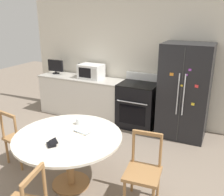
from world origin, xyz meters
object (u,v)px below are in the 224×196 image
Objects in this scene: wallet at (52,143)px; dining_chair_right at (143,172)px; countertop_tv at (56,66)px; microwave at (91,71)px; dining_chair_left at (20,138)px; oven_range at (138,105)px; counter_bottle at (79,71)px; candle_glass at (79,122)px; refrigerator at (184,91)px.

dining_chair_right is at bearing 21.38° from wallet.
microwave is at bearing 0.29° from countertop_tv.
oven_range is at bearing 69.50° from dining_chair_left.
wallet is (1.30, -2.63, -0.23)m from counter_bottle.
microwave is at bearing 177.44° from oven_range.
countertop_tv is 4.48× the size of candle_glass.
microwave is 1.77× the size of counter_bottle.
candle_glass is at bearing -18.85° from dining_chair_right.
dining_chair_right is at bearing 8.68° from dining_chair_left.
microwave reaches higher than counter_bottle.
oven_range is (-0.91, 0.02, -0.42)m from refrigerator.
microwave is 2.73m from wallet.
dining_chair_right is (0.84, -2.10, -0.03)m from oven_range.
dining_chair_right reaches higher than candle_glass.
counter_bottle is at bearing 175.10° from oven_range.
wallet is at bearing -94.33° from oven_range.
oven_range reaches higher than wallet.
microwave is 0.57× the size of dining_chair_left.
microwave is (-2.04, 0.07, 0.17)m from refrigerator.
oven_range is at bearing 85.67° from wallet.
refrigerator is at bearing 53.60° from dining_chair_left.
countertop_tv is 3.19m from wallet.
dining_chair_left is at bearing -119.32° from oven_range.
dining_chair_right is 10.10× the size of candle_glass.
countertop_tv is 2.67m from candle_glass.
wallet is (-0.19, -2.50, 0.31)m from oven_range.
countertop_tv is at bearing -179.71° from microwave.
counter_bottle is 0.32× the size of dining_chair_right.
refrigerator is at bearing -2.10° from microwave.
dining_chair_left is at bearing -6.12° from dining_chair_right.
dining_chair_left is 10.10× the size of candle_glass.
countertop_tv is 0.61m from counter_bottle.
dining_chair_right is (-0.07, -2.07, -0.45)m from refrigerator.
countertop_tv reaches higher than dining_chair_right.
refrigerator is 1.96× the size of dining_chair_right.
microwave reaches higher than oven_range.
oven_range is 2.40m from dining_chair_left.
candle_glass is (1.86, -1.90, -0.28)m from countertop_tv.
dining_chair_right is 1.16m from wallet.
microwave reaches higher than dining_chair_left.
refrigerator is at bearing -3.63° from counter_bottle.
countertop_tv is (-0.96, -0.00, 0.03)m from microwave.
refrigerator reaches higher than dining_chair_left.
refrigerator reaches higher than oven_range.
candle_glass is at bearing 23.08° from dining_chair_left.
countertop_tv reaches higher than microwave.
oven_range is at bearing 82.86° from candle_glass.
oven_range reaches higher than candle_glass.
microwave reaches higher than dining_chair_right.
wallet is (0.99, -0.41, 0.35)m from dining_chair_left.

